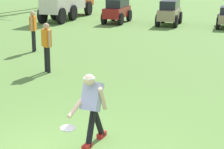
% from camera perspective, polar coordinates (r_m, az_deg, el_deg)
% --- Properties ---
extents(frisbee_thrower, '(0.55, 1.07, 1.42)m').
position_cam_1_polar(frisbee_thrower, '(8.19, -2.61, -4.01)').
color(frisbee_thrower, black).
rests_on(frisbee_thrower, ground_plane).
extents(frisbee_in_flight, '(0.37, 0.37, 0.05)m').
position_cam_1_polar(frisbee_in_flight, '(7.92, -5.79, -7.00)').
color(frisbee_in_flight, white).
extents(teammate_near_sideline, '(0.27, 0.50, 1.56)m').
position_cam_1_polar(teammate_near_sideline, '(17.04, -10.26, 6.07)').
color(teammate_near_sideline, black).
rests_on(teammate_near_sideline, ground_plane).
extents(teammate_midfield, '(0.43, 0.37, 1.56)m').
position_cam_1_polar(teammate_midfield, '(13.74, -8.54, 4.11)').
color(teammate_midfield, black).
rests_on(teammate_midfield, ground_plane).
extents(parked_car_slot_a, '(1.16, 2.41, 1.34)m').
position_cam_1_polar(parked_car_slot_a, '(24.89, 0.68, 8.45)').
color(parked_car_slot_a, maroon).
rests_on(parked_car_slot_a, ground_plane).
extents(parked_car_slot_b, '(1.19, 2.42, 1.34)m').
position_cam_1_polar(parked_car_slot_b, '(24.17, 7.52, 8.14)').
color(parked_car_slot_b, '#998466').
rests_on(parked_car_slot_b, ground_plane).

